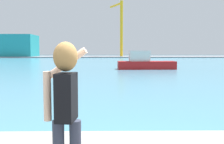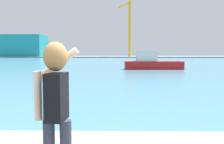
% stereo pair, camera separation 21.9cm
% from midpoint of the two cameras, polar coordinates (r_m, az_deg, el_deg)
% --- Properties ---
extents(ground_plane, '(220.00, 220.00, 0.00)m').
position_cam_midpoint_polar(ground_plane, '(53.29, 1.20, 2.22)').
color(ground_plane, '#334751').
extents(harbor_water, '(140.00, 100.00, 0.02)m').
position_cam_midpoint_polar(harbor_water, '(55.28, 1.20, 2.31)').
color(harbor_water, teal).
rests_on(harbor_water, ground_plane).
extents(far_shore_dock, '(140.00, 20.00, 0.38)m').
position_cam_midpoint_polar(far_shore_dock, '(95.26, 1.14, 3.36)').
color(far_shore_dock, gray).
rests_on(far_shore_dock, ground_plane).
extents(person_photographer, '(0.53, 0.56, 1.74)m').
position_cam_midpoint_polar(person_photographer, '(3.14, -10.17, -5.93)').
color(person_photographer, '#2D3342').
rests_on(person_photographer, quay_promenade).
extents(boat_moored, '(6.91, 2.17, 2.20)m').
position_cam_midpoint_polar(boat_moored, '(31.59, 8.85, 1.98)').
color(boat_moored, '#B21919').
rests_on(boat_moored, harbor_water).
extents(warehouse_left, '(17.71, 11.22, 7.45)m').
position_cam_midpoint_polar(warehouse_left, '(98.81, -19.50, 5.41)').
color(warehouse_left, teal).
rests_on(warehouse_left, far_shore_dock).
extents(port_crane, '(4.47, 9.20, 19.22)m').
position_cam_midpoint_polar(port_crane, '(93.31, 3.72, 10.39)').
color(port_crane, yellow).
rests_on(port_crane, far_shore_dock).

